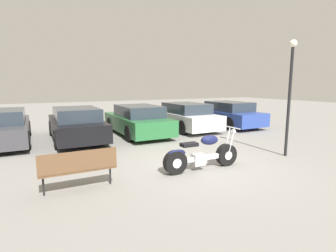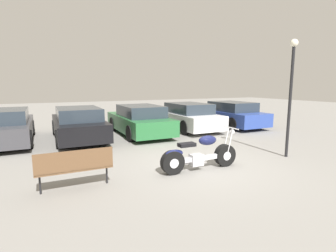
{
  "view_description": "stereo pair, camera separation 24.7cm",
  "coord_description": "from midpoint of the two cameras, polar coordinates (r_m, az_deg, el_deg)",
  "views": [
    {
      "loc": [
        -4.09,
        -5.94,
        2.24
      ],
      "look_at": [
        -0.06,
        1.89,
        0.85
      ],
      "focal_mm": 28.0,
      "sensor_mm": 36.0,
      "label": 1
    },
    {
      "loc": [
        -3.87,
        -6.05,
        2.24
      ],
      "look_at": [
        -0.06,
        1.89,
        0.85
      ],
      "focal_mm": 28.0,
      "sensor_mm": 36.0,
      "label": 2
    }
  ],
  "objects": [
    {
      "name": "lamp_post",
      "position": [
        8.88,
        24.35,
        8.25
      ],
      "size": [
        0.23,
        0.23,
        3.58
      ],
      "color": "black",
      "rests_on": "ground_plane"
    },
    {
      "name": "motorcycle",
      "position": [
        7.02,
        6.22,
        -6.25
      ],
      "size": [
        2.23,
        0.62,
        1.08
      ],
      "color": "black",
      "rests_on": "ground_plane"
    },
    {
      "name": "ground_plane",
      "position": [
        7.54,
        6.12,
        -8.37
      ],
      "size": [
        60.0,
        60.0,
        0.0
      ],
      "primitive_type": "plane",
      "color": "gray"
    },
    {
      "name": "parked_car_black",
      "position": [
        11.36,
        -19.93,
        0.35
      ],
      "size": [
        1.89,
        4.55,
        1.33
      ],
      "color": "black",
      "rests_on": "ground_plane"
    },
    {
      "name": "parked_car_white",
      "position": [
        13.31,
        2.98,
        2.07
      ],
      "size": [
        1.89,
        4.55,
        1.33
      ],
      "color": "white",
      "rests_on": "ground_plane"
    },
    {
      "name": "parked_car_blue",
      "position": [
        14.72,
        12.1,
        2.55
      ],
      "size": [
        1.89,
        4.55,
        1.33
      ],
      "color": "#2D479E",
      "rests_on": "ground_plane"
    },
    {
      "name": "park_bench",
      "position": [
        5.93,
        -20.06,
        -8.22
      ],
      "size": [
        1.58,
        0.41,
        0.89
      ],
      "color": "brown",
      "rests_on": "ground_plane"
    },
    {
      "name": "parked_car_green",
      "position": [
        11.93,
        -7.29,
        1.21
      ],
      "size": [
        1.89,
        4.55,
        1.33
      ],
      "color": "#286B38",
      "rests_on": "ground_plane"
    },
    {
      "name": "parked_car_dark_grey",
      "position": [
        11.74,
        -33.03,
        -0.31
      ],
      "size": [
        1.89,
        4.55,
        1.33
      ],
      "color": "#3D3D42",
      "rests_on": "ground_plane"
    }
  ]
}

